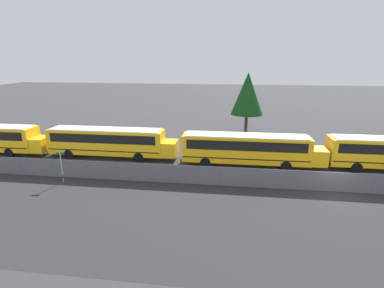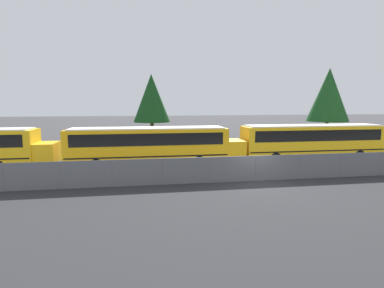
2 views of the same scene
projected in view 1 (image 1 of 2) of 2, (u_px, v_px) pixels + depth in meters
ground_plane at (332, 191)px, 24.30m from camera, size 200.00×200.00×0.00m
road_strip at (362, 233)px, 18.59m from camera, size 162.09×12.00×0.01m
fence at (333, 182)px, 24.06m from camera, size 128.16×0.07×1.68m
school_bus_2 at (109, 140)px, 32.11m from camera, size 14.01×2.48×3.20m
school_bus_3 at (248, 148)px, 29.58m from camera, size 14.01×2.48×3.20m
street_sign at (62, 166)px, 25.70m from camera, size 0.70×0.09×2.79m
tree_1 at (248, 94)px, 41.49m from camera, size 4.47×4.47×8.56m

